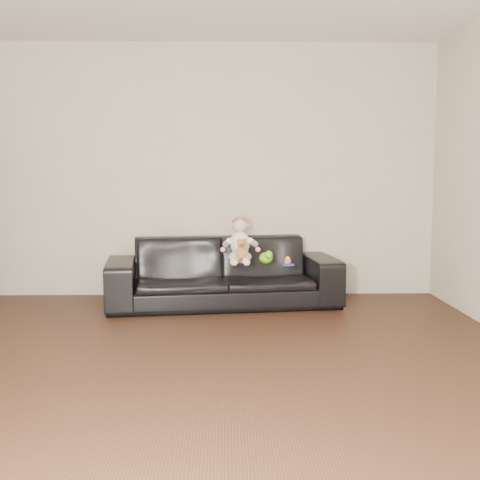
{
  "coord_description": "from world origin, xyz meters",
  "views": [
    {
      "loc": [
        0.32,
        -3.51,
        1.27
      ],
      "look_at": [
        0.46,
        2.14,
        0.64
      ],
      "focal_mm": 45.0,
      "sensor_mm": 36.0,
      "label": 1
    }
  ],
  "objects_px": {
    "teddy_bear": "(241,249)",
    "toy_green": "(266,258)",
    "toy_rattle": "(288,261)",
    "sofa": "(223,272)",
    "toy_blue_disc": "(288,265)",
    "baby": "(240,243)"
  },
  "relations": [
    {
      "from": "toy_green",
      "to": "toy_rattle",
      "type": "xyz_separation_m",
      "value": [
        0.2,
        -0.08,
        -0.02
      ]
    },
    {
      "from": "sofa",
      "to": "teddy_bear",
      "type": "height_order",
      "value": "teddy_bear"
    },
    {
      "from": "sofa",
      "to": "baby",
      "type": "distance_m",
      "value": 0.36
    },
    {
      "from": "teddy_bear",
      "to": "toy_rattle",
      "type": "xyz_separation_m",
      "value": [
        0.43,
        0.01,
        -0.11
      ]
    },
    {
      "from": "baby",
      "to": "teddy_bear",
      "type": "relative_size",
      "value": 2.28
    },
    {
      "from": "sofa",
      "to": "toy_green",
      "type": "relative_size",
      "value": 14.17
    },
    {
      "from": "teddy_bear",
      "to": "toy_green",
      "type": "xyz_separation_m",
      "value": [
        0.23,
        0.1,
        -0.09
      ]
    },
    {
      "from": "teddy_bear",
      "to": "toy_green",
      "type": "height_order",
      "value": "teddy_bear"
    },
    {
      "from": "sofa",
      "to": "toy_blue_disc",
      "type": "height_order",
      "value": "sofa"
    },
    {
      "from": "baby",
      "to": "toy_blue_disc",
      "type": "height_order",
      "value": "baby"
    },
    {
      "from": "baby",
      "to": "toy_green",
      "type": "height_order",
      "value": "baby"
    },
    {
      "from": "sofa",
      "to": "toy_rattle",
      "type": "bearing_deg",
      "value": -28.23
    },
    {
      "from": "teddy_bear",
      "to": "toy_rattle",
      "type": "distance_m",
      "value": 0.45
    },
    {
      "from": "sofa",
      "to": "toy_blue_disc",
      "type": "xyz_separation_m",
      "value": [
        0.61,
        -0.27,
        0.11
      ]
    },
    {
      "from": "sofa",
      "to": "toy_green",
      "type": "xyz_separation_m",
      "value": [
        0.41,
        -0.15,
        0.16
      ]
    },
    {
      "from": "sofa",
      "to": "baby",
      "type": "relative_size",
      "value": 5.01
    },
    {
      "from": "baby",
      "to": "teddy_bear",
      "type": "distance_m",
      "value": 0.14
    },
    {
      "from": "toy_green",
      "to": "toy_rattle",
      "type": "distance_m",
      "value": 0.22
    },
    {
      "from": "toy_green",
      "to": "toy_rattle",
      "type": "bearing_deg",
      "value": -23.16
    },
    {
      "from": "sofa",
      "to": "toy_blue_disc",
      "type": "distance_m",
      "value": 0.67
    },
    {
      "from": "toy_green",
      "to": "toy_blue_disc",
      "type": "xyz_separation_m",
      "value": [
        0.2,
        -0.11,
        -0.05
      ]
    },
    {
      "from": "baby",
      "to": "teddy_bear",
      "type": "xyz_separation_m",
      "value": [
        0.01,
        -0.13,
        -0.05
      ]
    }
  ]
}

